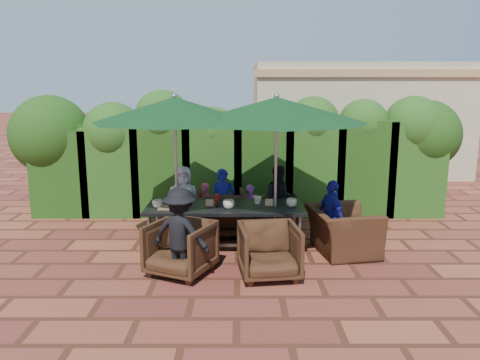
{
  "coord_description": "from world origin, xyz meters",
  "views": [
    {
      "loc": [
        0.03,
        -7.06,
        2.56
      ],
      "look_at": [
        0.04,
        0.4,
        1.07
      ],
      "focal_mm": 35.0,
      "sensor_mm": 36.0,
      "label": 1
    }
  ],
  "objects_px": {
    "umbrella_left": "(175,110)",
    "chair_near_left": "(180,246)",
    "chair_far_mid": "(221,211)",
    "chair_end_right": "(343,223)",
    "umbrella_right": "(277,110)",
    "chair_far_left": "(182,212)",
    "dining_table": "(225,211)",
    "chair_near_right": "(269,248)",
    "chair_far_right": "(280,213)"
  },
  "relations": [
    {
      "from": "chair_far_mid",
      "to": "umbrella_left",
      "type": "bearing_deg",
      "value": 49.2
    },
    {
      "from": "chair_far_left",
      "to": "chair_near_right",
      "type": "height_order",
      "value": "chair_near_right"
    },
    {
      "from": "umbrella_right",
      "to": "chair_far_mid",
      "type": "xyz_separation_m",
      "value": [
        -0.88,
        0.9,
        -1.78
      ]
    },
    {
      "from": "chair_far_left",
      "to": "chair_end_right",
      "type": "distance_m",
      "value": 2.84
    },
    {
      "from": "dining_table",
      "to": "chair_far_left",
      "type": "height_order",
      "value": "dining_table"
    },
    {
      "from": "chair_near_left",
      "to": "umbrella_right",
      "type": "bearing_deg",
      "value": 56.45
    },
    {
      "from": "chair_far_right",
      "to": "chair_near_right",
      "type": "height_order",
      "value": "chair_near_right"
    },
    {
      "from": "chair_far_left",
      "to": "umbrella_left",
      "type": "bearing_deg",
      "value": 97.9
    },
    {
      "from": "chair_far_left",
      "to": "chair_far_right",
      "type": "distance_m",
      "value": 1.74
    },
    {
      "from": "chair_far_left",
      "to": "chair_near_right",
      "type": "bearing_deg",
      "value": 130.04
    },
    {
      "from": "chair_far_left",
      "to": "chair_far_mid",
      "type": "height_order",
      "value": "chair_far_mid"
    },
    {
      "from": "umbrella_left",
      "to": "chair_near_right",
      "type": "distance_m",
      "value": 2.48
    },
    {
      "from": "chair_end_right",
      "to": "chair_far_left",
      "type": "bearing_deg",
      "value": 58.13
    },
    {
      "from": "chair_near_left",
      "to": "chair_end_right",
      "type": "distance_m",
      "value": 2.57
    },
    {
      "from": "umbrella_left",
      "to": "chair_far_mid",
      "type": "distance_m",
      "value": 2.08
    },
    {
      "from": "dining_table",
      "to": "chair_near_right",
      "type": "distance_m",
      "value": 1.18
    },
    {
      "from": "chair_end_right",
      "to": "dining_table",
      "type": "bearing_deg",
      "value": 80.05
    },
    {
      "from": "chair_far_left",
      "to": "chair_near_left",
      "type": "height_order",
      "value": "chair_near_left"
    },
    {
      "from": "chair_far_mid",
      "to": "chair_near_left",
      "type": "distance_m",
      "value": 1.81
    },
    {
      "from": "chair_far_left",
      "to": "chair_far_mid",
      "type": "distance_m",
      "value": 0.72
    },
    {
      "from": "umbrella_left",
      "to": "chair_near_left",
      "type": "relative_size",
      "value": 3.05
    },
    {
      "from": "umbrella_left",
      "to": "umbrella_right",
      "type": "xyz_separation_m",
      "value": [
        1.52,
        -0.04,
        0.0
      ]
    },
    {
      "from": "umbrella_left",
      "to": "chair_far_right",
      "type": "height_order",
      "value": "umbrella_left"
    },
    {
      "from": "dining_table",
      "to": "chair_far_mid",
      "type": "height_order",
      "value": "chair_far_mid"
    },
    {
      "from": "dining_table",
      "to": "chair_near_left",
      "type": "xyz_separation_m",
      "value": [
        -0.59,
        -0.86,
        -0.27
      ]
    },
    {
      "from": "chair_far_mid",
      "to": "chair_far_left",
      "type": "bearing_deg",
      "value": -18.57
    },
    {
      "from": "chair_far_mid",
      "to": "chair_end_right",
      "type": "relative_size",
      "value": 0.8
    },
    {
      "from": "chair_far_right",
      "to": "chair_end_right",
      "type": "bearing_deg",
      "value": 141.76
    },
    {
      "from": "umbrella_left",
      "to": "chair_end_right",
      "type": "height_order",
      "value": "umbrella_left"
    },
    {
      "from": "chair_far_right",
      "to": "chair_near_left",
      "type": "bearing_deg",
      "value": 60.92
    },
    {
      "from": "chair_far_left",
      "to": "chair_near_right",
      "type": "distance_m",
      "value": 2.48
    },
    {
      "from": "umbrella_right",
      "to": "chair_far_left",
      "type": "bearing_deg",
      "value": 145.51
    },
    {
      "from": "umbrella_right",
      "to": "chair_near_right",
      "type": "xyz_separation_m",
      "value": [
        -0.15,
        -0.95,
        -1.81
      ]
    },
    {
      "from": "chair_far_left",
      "to": "chair_near_left",
      "type": "relative_size",
      "value": 0.87
    },
    {
      "from": "chair_far_right",
      "to": "chair_end_right",
      "type": "relative_size",
      "value": 0.65
    },
    {
      "from": "dining_table",
      "to": "chair_near_left",
      "type": "relative_size",
      "value": 2.97
    },
    {
      "from": "chair_far_right",
      "to": "chair_near_right",
      "type": "xyz_separation_m",
      "value": [
        -0.31,
        -1.96,
        0.05
      ]
    },
    {
      "from": "chair_far_mid",
      "to": "chair_near_right",
      "type": "relative_size",
      "value": 1.07
    },
    {
      "from": "chair_far_mid",
      "to": "chair_end_right",
      "type": "height_order",
      "value": "chair_end_right"
    },
    {
      "from": "chair_near_right",
      "to": "chair_far_left",
      "type": "bearing_deg",
      "value": 117.64
    },
    {
      "from": "umbrella_right",
      "to": "chair_end_right",
      "type": "height_order",
      "value": "umbrella_right"
    },
    {
      "from": "chair_near_left",
      "to": "chair_near_right",
      "type": "bearing_deg",
      "value": 19.94
    },
    {
      "from": "umbrella_right",
      "to": "chair_near_left",
      "type": "xyz_separation_m",
      "value": [
        -1.37,
        -0.84,
        -1.81
      ]
    },
    {
      "from": "chair_far_left",
      "to": "chair_end_right",
      "type": "height_order",
      "value": "chair_end_right"
    },
    {
      "from": "umbrella_left",
      "to": "dining_table",
      "type": "bearing_deg",
      "value": -2.2
    },
    {
      "from": "dining_table",
      "to": "chair_end_right",
      "type": "bearing_deg",
      "value": -0.43
    },
    {
      "from": "umbrella_right",
      "to": "chair_near_right",
      "type": "height_order",
      "value": "umbrella_right"
    },
    {
      "from": "chair_far_right",
      "to": "chair_near_left",
      "type": "xyz_separation_m",
      "value": [
        -1.53,
        -1.86,
        0.05
      ]
    },
    {
      "from": "chair_far_right",
      "to": "chair_end_right",
      "type": "distance_m",
      "value": 1.35
    },
    {
      "from": "chair_near_right",
      "to": "chair_near_left",
      "type": "bearing_deg",
      "value": 167.69
    }
  ]
}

